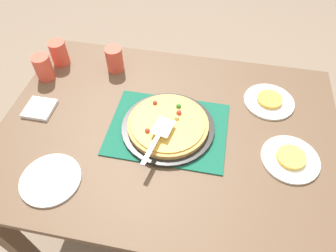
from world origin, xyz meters
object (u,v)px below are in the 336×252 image
(plate_far_right, at_px, (269,102))
(served_slice_left, at_px, (291,157))
(cup_near, at_px, (115,59))
(plate_side, at_px, (51,180))
(pizza_server, at_px, (158,136))
(cup_corner, at_px, (43,68))
(pizza_pan, at_px, (168,127))
(napkin_stack, at_px, (40,108))
(plate_near_left, at_px, (290,159))
(served_slice_right, at_px, (270,99))
(pizza, at_px, (168,124))
(cup_far, at_px, (59,53))

(plate_far_right, bearing_deg, served_slice_left, -75.78)
(served_slice_left, xyz_separation_m, cup_near, (-0.81, 0.38, 0.04))
(plate_side, xyz_separation_m, pizza_server, (0.35, 0.22, 0.06))
(cup_near, relative_size, cup_corner, 1.00)
(cup_corner, bearing_deg, served_slice_left, -13.19)
(pizza_pan, distance_m, cup_near, 0.46)
(cup_near, xyz_separation_m, napkin_stack, (-0.24, -0.32, -0.05))
(plate_near_left, relative_size, plate_side, 1.00)
(plate_near_left, xyz_separation_m, served_slice_right, (-0.07, 0.30, 0.01))
(served_slice_right, bearing_deg, pizza, -150.18)
(pizza, bearing_deg, cup_near, 134.97)
(cup_near, bearing_deg, pizza, -45.03)
(pizza_pan, xyz_separation_m, cup_near, (-0.32, 0.32, 0.05))
(plate_near_left, bearing_deg, cup_near, 154.68)
(plate_far_right, height_order, plate_side, same)
(cup_corner, distance_m, pizza_server, 0.68)
(cup_near, xyz_separation_m, cup_corner, (-0.31, -0.12, 0.00))
(pizza_pan, bearing_deg, served_slice_right, 29.86)
(plate_far_right, bearing_deg, plate_side, -144.85)
(served_slice_left, xyz_separation_m, served_slice_right, (-0.07, 0.30, 0.00))
(pizza, xyz_separation_m, served_slice_right, (0.41, 0.24, -0.02))
(pizza_pan, relative_size, served_slice_left, 3.45)
(napkin_stack, bearing_deg, plate_far_right, 13.52)
(plate_far_right, height_order, served_slice_left, served_slice_left)
(pizza_server, bearing_deg, served_slice_right, 37.64)
(cup_corner, bearing_deg, served_slice_right, 1.86)
(served_slice_left, relative_size, napkin_stack, 0.92)
(plate_near_left, xyz_separation_m, cup_corner, (-1.12, 0.26, 0.06))
(cup_corner, bearing_deg, plate_side, -63.60)
(cup_near, distance_m, cup_far, 0.28)
(cup_near, bearing_deg, plate_far_right, -6.81)
(served_slice_right, height_order, cup_corner, cup_corner)
(plate_far_right, height_order, cup_corner, cup_corner)
(pizza_pan, xyz_separation_m, plate_far_right, (0.41, 0.24, -0.01))
(served_slice_left, height_order, cup_far, cup_far)
(plate_near_left, relative_size, served_slice_left, 2.00)
(pizza, xyz_separation_m, served_slice_left, (0.49, -0.06, -0.02))
(served_slice_left, height_order, served_slice_right, same)
(plate_near_left, height_order, napkin_stack, napkin_stack)
(plate_far_right, bearing_deg, cup_near, 173.19)
(plate_near_left, distance_m, plate_far_right, 0.30)
(plate_near_left, xyz_separation_m, cup_far, (-1.09, 0.38, 0.06))
(pizza, height_order, cup_near, cup_near)
(cup_near, bearing_deg, plate_near_left, -25.32)
(cup_corner, bearing_deg, pizza_server, -26.03)
(cup_near, height_order, napkin_stack, cup_near)
(napkin_stack, bearing_deg, pizza, -0.03)
(served_slice_left, relative_size, cup_far, 0.92)
(pizza_pan, relative_size, plate_near_left, 1.73)
(served_slice_right, bearing_deg, plate_far_right, 0.00)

